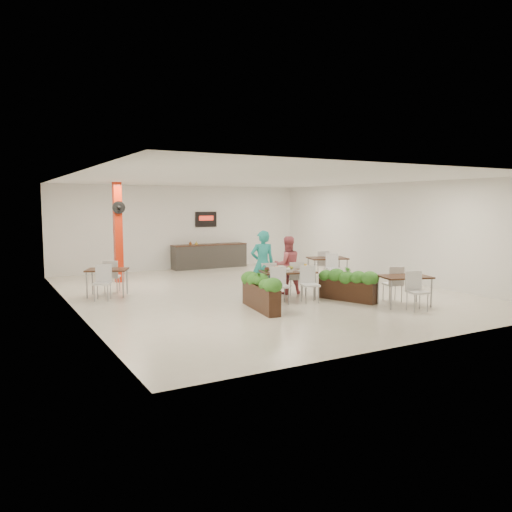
# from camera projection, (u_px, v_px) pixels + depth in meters

# --- Properties ---
(ground) EXTENTS (12.00, 12.00, 0.00)m
(ground) POSITION_uv_depth(u_px,v_px,m) (258.00, 292.00, 14.27)
(ground) COLOR beige
(ground) RESTS_ON ground
(room_shell) EXTENTS (10.10, 12.10, 3.22)m
(room_shell) POSITION_uv_depth(u_px,v_px,m) (258.00, 222.00, 14.06)
(room_shell) COLOR white
(room_shell) RESTS_ON ground
(red_column) EXTENTS (0.40, 0.41, 3.20)m
(red_column) POSITION_uv_depth(u_px,v_px,m) (118.00, 231.00, 15.93)
(red_column) COLOR red
(red_column) RESTS_ON ground
(service_counter) EXTENTS (3.00, 0.64, 2.20)m
(service_counter) POSITION_uv_depth(u_px,v_px,m) (209.00, 255.00, 19.61)
(service_counter) COLOR #322F2D
(service_counter) RESTS_ON ground
(main_table) EXTENTS (1.58, 1.87, 0.92)m
(main_table) POSITION_uv_depth(u_px,v_px,m) (288.00, 275.00, 13.17)
(main_table) COLOR black
(main_table) RESTS_ON ground
(diner_man) EXTENTS (0.74, 0.58, 1.80)m
(diner_man) POSITION_uv_depth(u_px,v_px,m) (262.00, 264.00, 13.52)
(diner_man) COLOR teal
(diner_man) RESTS_ON ground
(diner_woman) EXTENTS (0.91, 0.79, 1.62)m
(diner_woman) POSITION_uv_depth(u_px,v_px,m) (287.00, 265.00, 13.92)
(diner_woman) COLOR #DE626E
(diner_woman) RESTS_ON ground
(planter_left) EXTENTS (0.62, 1.87, 0.98)m
(planter_left) POSITION_uv_depth(u_px,v_px,m) (261.00, 289.00, 11.82)
(planter_left) COLOR black
(planter_left) RESTS_ON ground
(planter_right) EXTENTS (0.85, 1.61, 0.88)m
(planter_right) POSITION_uv_depth(u_px,v_px,m) (347.00, 283.00, 12.94)
(planter_right) COLOR black
(planter_right) RESTS_ON ground
(side_table_a) EXTENTS (1.27, 1.65, 0.92)m
(side_table_a) POSITION_uv_depth(u_px,v_px,m) (107.00, 274.00, 13.56)
(side_table_a) COLOR black
(side_table_a) RESTS_ON ground
(side_table_b) EXTENTS (1.41, 1.67, 0.92)m
(side_table_b) POSITION_uv_depth(u_px,v_px,m) (327.00, 261.00, 16.45)
(side_table_b) COLOR black
(side_table_b) RESTS_ON ground
(side_table_c) EXTENTS (1.36, 1.67, 0.92)m
(side_table_c) POSITION_uv_depth(u_px,v_px,m) (405.00, 281.00, 12.28)
(side_table_c) COLOR black
(side_table_c) RESTS_ON ground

